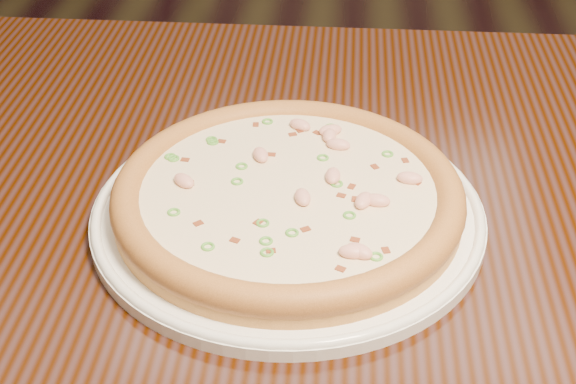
{
  "coord_description": "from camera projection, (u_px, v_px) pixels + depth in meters",
  "views": [
    {
      "loc": [
        -0.02,
        -0.8,
        1.2
      ],
      "look_at": [
        -0.07,
        -0.2,
        0.78
      ],
      "focal_mm": 50.0,
      "sensor_mm": 36.0,
      "label": 1
    }
  ],
  "objects": [
    {
      "name": "hero_table",
      "position": [
        405.0,
        270.0,
        0.84
      ],
      "size": [
        1.2,
        0.8,
        0.75
      ],
      "color": "black",
      "rests_on": "ground"
    },
    {
      "name": "pizza",
      "position": [
        288.0,
        195.0,
        0.74
      ],
      "size": [
        0.32,
        0.32,
        0.03
      ],
      "color": "tan",
      "rests_on": "plate"
    },
    {
      "name": "plate",
      "position": [
        288.0,
        211.0,
        0.75
      ],
      "size": [
        0.36,
        0.36,
        0.02
      ],
      "color": "white",
      "rests_on": "hero_table"
    }
  ]
}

